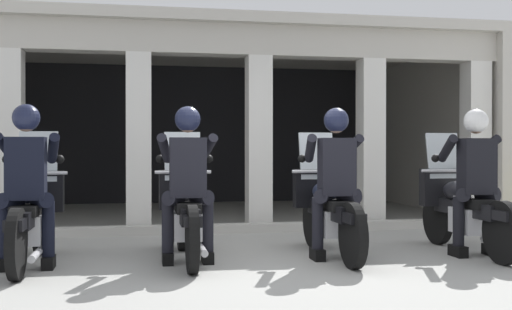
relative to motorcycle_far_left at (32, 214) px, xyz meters
The scene contains 11 objects.
ground_plane 3.66m from the motorcycle_far_left, 50.32° to the left, with size 80.00×80.00×0.00m, color #999993.
station_building 5.68m from the motorcycle_far_left, 69.41° to the left, with size 9.78×5.33×3.12m.
kerb_strip 2.81m from the motorcycle_far_left, 46.05° to the left, with size 9.28×0.24×0.12m, color #B7B5AD.
motorcycle_far_left is the anchor object (origin of this frame).
police_officer_far_left 0.52m from the motorcycle_far_left, 90.26° to the right, with size 0.63×0.61×1.58m.
motorcycle_center_left 1.54m from the motorcycle_far_left, ahead, with size 0.62×2.04×1.35m.
police_officer_center_left 1.62m from the motorcycle_far_left, ahead, with size 0.63×0.61×1.58m.
motorcycle_center_right 3.08m from the motorcycle_far_left, ahead, with size 0.62×2.04×1.35m.
police_officer_center_right 3.13m from the motorcycle_far_left, ahead, with size 0.63×0.61×1.58m.
motorcycle_far_right 4.63m from the motorcycle_far_left, ahead, with size 0.62×2.04×1.35m.
police_officer_far_right 4.66m from the motorcycle_far_left, ahead, with size 0.63×0.61×1.58m.
Camera 1 is at (-1.27, -6.45, 1.15)m, focal length 44.59 mm.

